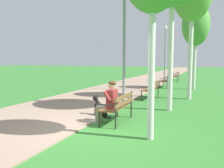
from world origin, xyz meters
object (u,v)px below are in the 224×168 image
Objects in this scene: park_bench_far at (166,80)px; person_seated_on_near_bench at (108,100)px; park_bench_near at (118,105)px; lamp_post_far at (165,54)px; park_bench_mid at (152,88)px; pedestrian_distant at (169,67)px; dog_black at (100,109)px; lamp_post_near at (124,44)px; park_bench_furthest at (176,75)px; lamp_post_mid at (151,54)px; birch_tree_fourth at (196,25)px.

person_seated_on_near_bench reaches higher than park_bench_far.
lamp_post_far is (-0.68, 12.25, 1.80)m from park_bench_near.
person_seated_on_near_bench reaches higher than park_bench_mid.
pedestrian_distant reaches higher than person_seated_on_near_bench.
park_bench_far reaches higher than dog_black.
lamp_post_near reaches higher than park_bench_near.
pedestrian_distant is (-2.36, 12.35, 0.33)m from park_bench_furthest.
park_bench_far is 2.74m from lamp_post_mid.
dog_black is 7.14m from lamp_post_mid.
lamp_post_near reaches higher than dog_black.
person_seated_on_near_bench reaches higher than dog_black.
lamp_post_far is (-0.68, 7.78, 1.80)m from park_bench_mid.
park_bench_mid is 1.88× the size of dog_black.
lamp_post_far is at bearing -107.06° from park_bench_furthest.
park_bench_furthest reaches higher than dog_black.
dog_black is at bearing -86.45° from pedestrian_distant.
park_bench_mid is at bearing 87.51° from person_seated_on_near_bench.
lamp_post_near is at bearing -92.75° from park_bench_furthest.
park_bench_far is 8.99m from dog_black.
person_seated_on_near_bench is at bearing -85.34° from pedestrian_distant.
dog_black is at bearing -94.27° from park_bench_far.
lamp_post_far is 2.71× the size of pedestrian_distant.
park_bench_far is at bearing 85.83° from lamp_post_near.
park_bench_furthest is 13.93m from dog_black.
birch_tree_fourth is 18.46m from pedestrian_distant.
park_bench_far is 7.37m from lamp_post_near.
park_bench_near is 0.91m from dog_black.
person_seated_on_near_bench is at bearing -80.69° from lamp_post_near.
park_bench_mid is at bearing 90.02° from park_bench_near.
lamp_post_near is (-0.52, -7.10, 1.92)m from park_bench_far.
park_bench_mid is 5.87m from birch_tree_fourth.
lamp_post_far is (-0.64, -2.07, 1.80)m from park_bench_furthest.
park_bench_near is 1.88× the size of dog_black.
park_bench_mid and park_bench_far have the same top height.
park_bench_furthest is at bearing 90.18° from park_bench_near.
lamp_post_far is (-0.47, 12.51, 1.63)m from person_seated_on_near_bench.
lamp_post_mid is (-0.66, 7.28, 1.69)m from park_bench_near.
birch_tree_fourth reaches higher than lamp_post_mid.
birch_tree_fourth reaches higher than lamp_post_far.
park_bench_mid is at bearing -88.78° from park_bench_far.
park_bench_near is 9.37m from park_bench_far.
dog_black is 0.48× the size of pedestrian_distant.
park_bench_furthest is 1.88× the size of dog_black.
park_bench_far is 0.35× the size of lamp_post_mid.
park_bench_near and park_bench_mid have the same top height.
dog_black is at bearing 152.39° from park_bench_near.
birch_tree_fourth is (1.67, 4.46, 3.43)m from park_bench_mid.
lamp_post_mid is (0.12, 6.87, 1.94)m from dog_black.
lamp_post_far reaches higher than person_seated_on_near_bench.
park_bench_furthest is 1.20× the size of person_seated_on_near_bench.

